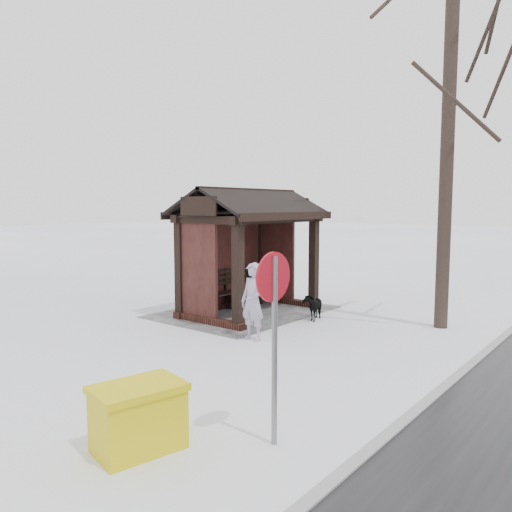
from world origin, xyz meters
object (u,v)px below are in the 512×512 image
at_px(bus_shelter, 245,226).
at_px(grit_bin, 138,417).
at_px(tree_near, 451,37).
at_px(pedestrian, 253,302).
at_px(dog, 313,306).
at_px(road_sign, 273,305).

xyz_separation_m(bus_shelter, grit_bin, (6.17, 3.66, -1.79)).
height_order(tree_near, pedestrian, tree_near).
relative_size(bus_shelter, pedestrian, 2.32).
height_order(bus_shelter, dog, bus_shelter).
relative_size(bus_shelter, tree_near, 0.40).
bearing_deg(tree_near, road_sign, 3.11).
bearing_deg(grit_bin, road_sign, 147.12).
bearing_deg(pedestrian, tree_near, 55.02).
height_order(tree_near, dog, tree_near).
height_order(tree_near, road_sign, tree_near).
height_order(tree_near, grit_bin, tree_near).
xyz_separation_m(bus_shelter, road_sign, (5.13, 4.72, -0.58)).
relative_size(tree_near, grit_bin, 8.36).
height_order(pedestrian, dog, pedestrian).
distance_m(tree_near, dog, 6.49).
bearing_deg(road_sign, pedestrian, -135.29).
bearing_deg(dog, grit_bin, -90.77).
bearing_deg(grit_bin, bus_shelter, -136.89).
xyz_separation_m(bus_shelter, tree_near, (-1.50, 4.36, 3.99)).
bearing_deg(bus_shelter, road_sign, 42.60).
distance_m(bus_shelter, pedestrian, 2.96).
distance_m(bus_shelter, grit_bin, 7.40).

